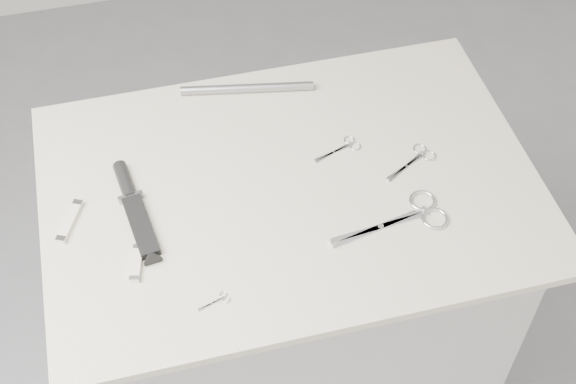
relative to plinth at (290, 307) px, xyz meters
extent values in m
cube|color=#B9B9B7|center=(0.00, 0.00, 0.00)|extent=(0.90, 0.60, 0.90)
cube|color=beige|center=(0.00, 0.00, 0.46)|extent=(1.00, 0.70, 0.02)
cube|color=silver|center=(0.14, -0.15, 0.47)|extent=(0.21, 0.06, 0.00)
cylinder|color=silver|center=(0.14, -0.15, 0.47)|extent=(0.01, 0.01, 0.01)
torus|color=silver|center=(0.24, -0.11, 0.47)|extent=(0.05, 0.05, 0.01)
torus|color=silver|center=(0.25, -0.16, 0.47)|extent=(0.05, 0.05, 0.01)
cube|color=silver|center=(0.24, -0.01, 0.47)|extent=(0.11, 0.07, 0.00)
cylinder|color=silver|center=(0.24, -0.01, 0.47)|extent=(0.01, 0.01, 0.00)
torus|color=silver|center=(0.29, 0.02, 0.47)|extent=(0.03, 0.03, 0.00)
torus|color=silver|center=(0.30, 0.00, 0.47)|extent=(0.03, 0.03, 0.00)
cube|color=silver|center=(0.11, 0.06, 0.47)|extent=(0.09, 0.04, 0.00)
cylinder|color=silver|center=(0.11, 0.06, 0.47)|extent=(0.01, 0.01, 0.00)
torus|color=silver|center=(0.15, 0.09, 0.47)|extent=(0.02, 0.02, 0.00)
torus|color=silver|center=(0.16, 0.06, 0.47)|extent=(0.02, 0.02, 0.00)
cube|color=silver|center=(-0.21, -0.24, 0.47)|extent=(0.05, 0.02, 0.00)
cylinder|color=silver|center=(-0.21, -0.24, 0.47)|extent=(0.00, 0.00, 0.00)
torus|color=silver|center=(-0.18, -0.23, 0.47)|extent=(0.01, 0.01, 0.00)
torus|color=silver|center=(-0.18, -0.24, 0.47)|extent=(0.01, 0.01, 0.00)
cube|color=black|center=(-0.31, -0.04, 0.48)|extent=(0.06, 0.16, 0.02)
cube|color=gray|center=(-0.32, 0.03, 0.48)|extent=(0.06, 0.02, 0.02)
cylinder|color=black|center=(-0.32, 0.08, 0.48)|extent=(0.04, 0.10, 0.03)
cube|color=silver|center=(-0.44, 0.01, 0.48)|extent=(0.06, 0.10, 0.01)
cube|color=silver|center=(-0.42, 0.05, 0.48)|extent=(0.02, 0.02, 0.01)
cube|color=silver|center=(-0.46, -0.04, 0.48)|extent=(0.02, 0.02, 0.01)
cube|color=silver|center=(-0.33, -0.13, 0.48)|extent=(0.03, 0.08, 0.01)
cube|color=silver|center=(-0.32, -0.09, 0.48)|extent=(0.02, 0.01, 0.01)
cube|color=silver|center=(-0.34, -0.16, 0.48)|extent=(0.02, 0.01, 0.01)
cylinder|color=gray|center=(-0.03, 0.29, 0.48)|extent=(0.30, 0.07, 0.02)
camera|label=1|loc=(-0.26, -1.03, 1.70)|focal=50.00mm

